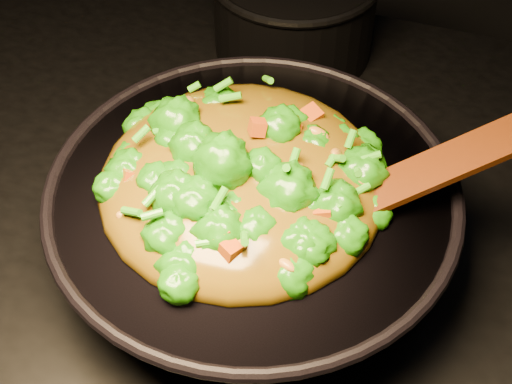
% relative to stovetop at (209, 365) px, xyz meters
% --- Properties ---
extents(stovetop, '(1.20, 0.90, 0.90)m').
position_rel_stovetop_xyz_m(stovetop, '(0.00, 0.00, 0.00)').
color(stovetop, black).
rests_on(stovetop, ground).
extents(wok, '(0.42, 0.42, 0.12)m').
position_rel_stovetop_xyz_m(wok, '(0.11, -0.07, 0.51)').
color(wok, black).
rests_on(wok, stovetop).
extents(stir_fry, '(0.37, 0.37, 0.10)m').
position_rel_stovetop_xyz_m(stir_fry, '(0.09, -0.07, 0.62)').
color(stir_fry, '#227C08').
rests_on(stir_fry, wok).
extents(spatula, '(0.26, 0.18, 0.12)m').
position_rel_stovetop_xyz_m(spatula, '(0.29, -0.02, 0.62)').
color(spatula, black).
rests_on(spatula, wok).
extents(back_pot, '(0.29, 0.29, 0.13)m').
position_rel_stovetop_xyz_m(back_pot, '(0.03, 0.32, 0.52)').
color(back_pot, black).
rests_on(back_pot, stovetop).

